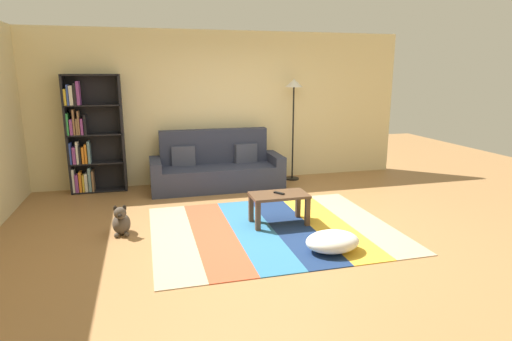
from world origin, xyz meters
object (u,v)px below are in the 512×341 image
dog (121,222)px  tv_remote (279,193)px  coffee_table (279,200)px  couch (217,169)px  pouf (332,242)px  bookshelf (89,137)px  standing_lamp (294,96)px

dog → tv_remote: size_ratio=2.65×
coffee_table → tv_remote: size_ratio=5.02×
couch → pouf: size_ratio=3.65×
couch → bookshelf: bookshelf is taller
couch → bookshelf: bearing=172.2°
coffee_table → pouf: coffee_table is taller
coffee_table → dog: coffee_table is taller
standing_lamp → dog: bearing=-145.4°
pouf → tv_remote: tv_remote is taller
bookshelf → pouf: size_ratio=3.16×
bookshelf → tv_remote: 3.50m
dog → standing_lamp: bearing=34.6°
tv_remote → standing_lamp: bearing=30.2°
tv_remote → dog: bearing=139.4°
standing_lamp → tv_remote: 2.69m
bookshelf → dog: (0.55, -2.15, -0.77)m
dog → couch: bearing=50.7°
dog → pouf: bearing=-27.0°
couch → coffee_table: couch is taller
standing_lamp → tv_remote: bearing=-113.9°
dog → standing_lamp: 3.91m
dog → tv_remote: tv_remote is taller
coffee_table → dog: 2.03m
pouf → bookshelf: bearing=130.7°
bookshelf → coffee_table: bookshelf is taller
couch → bookshelf: (-2.08, 0.28, 0.59)m
couch → tv_remote: 2.09m
standing_lamp → couch: bearing=-172.2°
coffee_table → bookshelf: bearing=137.9°
coffee_table → standing_lamp: bearing=66.1°
pouf → couch: bearing=104.6°
pouf → standing_lamp: (0.69, 3.25, 1.43)m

